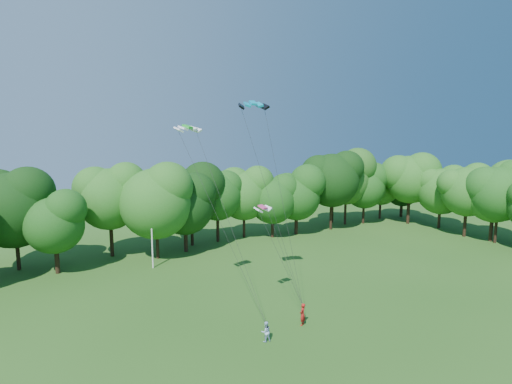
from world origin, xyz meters
TOP-DOWN VIEW (x-y plane):
  - utility_pole at (-3.47, 30.32)m, footprint 1.42×0.37m
  - kite_flyer_left at (2.64, 9.80)m, footprint 0.81×0.74m
  - kite_flyer_right at (-1.37, 9.17)m, footprint 0.85×0.70m
  - kite_teal at (1.50, 15.74)m, footprint 2.83×1.87m
  - kite_green at (-3.58, 18.31)m, footprint 2.52×1.59m
  - kite_pink at (1.62, 14.30)m, footprint 1.74×1.10m
  - tree_back_center at (4.28, 36.99)m, footprint 8.78×8.78m
  - tree_back_east at (32.29, 35.46)m, footprint 8.88×8.88m
  - tree_flank_east at (42.17, 15.11)m, footprint 8.58×8.58m

SIDE VIEW (x-z plane):
  - kite_flyer_right at x=-1.37m, z-range 0.00..1.58m
  - kite_flyer_left at x=2.64m, z-range 0.00..1.85m
  - utility_pole at x=-3.47m, z-range 0.13..7.29m
  - tree_flank_east at x=42.17m, z-range 1.55..14.03m
  - tree_back_center at x=4.28m, z-range 1.59..14.36m
  - tree_back_east at x=32.29m, z-range 1.61..14.52m
  - kite_pink at x=1.62m, z-range 9.14..9.46m
  - kite_green at x=-3.58m, z-range 16.06..16.46m
  - kite_teal at x=1.50m, z-range 18.05..18.56m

